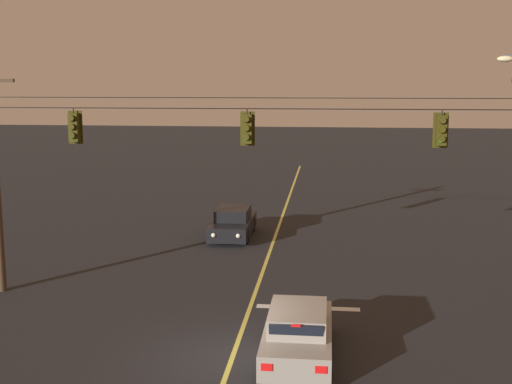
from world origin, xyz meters
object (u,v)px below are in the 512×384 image
(traffic_light_left_inner, at_px, (247,129))
(traffic_light_centre, at_px, (441,130))
(traffic_light_leftmost, at_px, (74,127))
(car_waiting_near_lane, at_px, (298,333))
(car_oncoming_lead, at_px, (233,223))

(traffic_light_left_inner, distance_m, traffic_light_centre, 6.20)
(traffic_light_leftmost, height_order, car_waiting_near_lane, traffic_light_leftmost)
(traffic_light_leftmost, xyz_separation_m, car_oncoming_lead, (4.05, 9.10, -5.18))
(car_oncoming_lead, bearing_deg, traffic_light_left_inner, -78.64)
(traffic_light_centre, bearing_deg, car_waiting_near_lane, -133.63)
(traffic_light_leftmost, relative_size, car_waiting_near_lane, 0.28)
(traffic_light_centre, bearing_deg, car_oncoming_lead, 131.43)
(traffic_light_leftmost, xyz_separation_m, traffic_light_centre, (12.08, 0.00, 0.00))
(traffic_light_left_inner, height_order, car_oncoming_lead, traffic_light_left_inner)
(traffic_light_left_inner, height_order, car_waiting_near_lane, traffic_light_left_inner)
(traffic_light_left_inner, distance_m, car_oncoming_lead, 10.63)
(car_waiting_near_lane, bearing_deg, traffic_light_leftmost, 150.19)
(traffic_light_leftmost, distance_m, traffic_light_centre, 12.08)
(traffic_light_centre, xyz_separation_m, car_waiting_near_lane, (-4.27, -4.47, -5.18))
(traffic_light_leftmost, xyz_separation_m, traffic_light_left_inner, (5.87, 0.00, 0.00))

